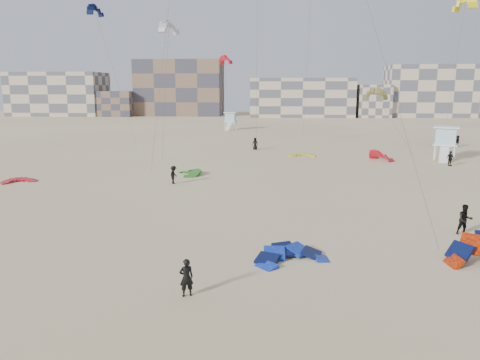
{
  "coord_description": "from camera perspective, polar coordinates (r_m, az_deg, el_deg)",
  "views": [
    {
      "loc": [
        2.03,
        -22.33,
        8.83
      ],
      "look_at": [
        -0.14,
        6.0,
        3.26
      ],
      "focal_mm": 35.0,
      "sensor_mm": 36.0,
      "label": 1
    }
  ],
  "objects": [
    {
      "name": "kitesurfer_f",
      "position": [
        79.71,
        24.98,
        4.33
      ],
      "size": [
        0.53,
        1.63,
        1.76
      ],
      "primitive_type": "imported",
      "rotation": [
        0.0,
        0.0,
        -1.57
      ],
      "color": "black",
      "rests_on": "ground"
    },
    {
      "name": "condo_east",
      "position": [
        161.61,
        22.01,
        10.01
      ],
      "size": [
        26.0,
        14.0,
        16.0
      ],
      "primitive_type": "cube",
      "color": "#C3AE8F",
      "rests_on": "ground"
    },
    {
      "name": "lifeguard_tower_near",
      "position": [
        64.38,
        23.77,
        4.12
      ],
      "size": [
        3.81,
        6.18,
        4.17
      ],
      "rotation": [
        0.0,
        0.0,
        -0.36
      ],
      "color": "white",
      "rests_on": "ground"
    },
    {
      "name": "kite_ground_yellow",
      "position": [
        62.97,
        7.57,
        2.93
      ],
      "size": [
        3.44,
        3.61,
        0.88
      ],
      "primitive_type": null,
      "rotation": [
        0.11,
        0.0,
        0.07
      ],
      "color": "yellow",
      "rests_on": "ground"
    },
    {
      "name": "kite_ground_red_far",
      "position": [
        61.13,
        16.78,
        2.31
      ],
      "size": [
        5.1,
        5.08,
        3.82
      ],
      "primitive_type": null,
      "rotation": [
        0.8,
        0.0,
        2.06
      ],
      "color": "red",
      "rests_on": "ground"
    },
    {
      "name": "kitesurfer_main",
      "position": [
        20.65,
        -6.56,
        -11.73
      ],
      "size": [
        0.73,
        0.63,
        1.69
      ],
      "primitive_type": "imported",
      "rotation": [
        0.0,
        0.0,
        3.57
      ],
      "color": "black",
      "rests_on": "ground"
    },
    {
      "name": "condo_fill_left",
      "position": [
        159.15,
        -14.88,
        8.99
      ],
      "size": [
        12.0,
        10.0,
        8.0
      ],
      "primitive_type": "cube",
      "color": "brown",
      "rests_on": "ground"
    },
    {
      "name": "kite_fly_yellow",
      "position": [
        75.96,
        25.73,
        18.75
      ],
      "size": [
        4.87,
        9.15,
        20.65
      ],
      "rotation": [
        0.0,
        0.0,
        -1.25
      ],
      "color": "yellow",
      "rests_on": "ground"
    },
    {
      "name": "kitesurfer_b",
      "position": [
        31.82,
        25.74,
        -4.38
      ],
      "size": [
        0.96,
        0.76,
        1.89
      ],
      "primitive_type": "imported",
      "rotation": [
        0.0,
        0.0,
        0.05
      ],
      "color": "black",
      "rests_on": "ground"
    },
    {
      "name": "condo_mid",
      "position": [
        152.56,
        7.49,
        9.94
      ],
      "size": [
        32.0,
        16.0,
        12.0
      ],
      "primitive_type": "cube",
      "color": "#C3AE8F",
      "rests_on": "ground"
    },
    {
      "name": "kite_ground_green",
      "position": [
        49.13,
        -6.26,
        0.67
      ],
      "size": [
        4.78,
        4.65,
        1.81
      ],
      "primitive_type": null,
      "rotation": [
        0.25,
        0.0,
        -1.16
      ],
      "color": "#2F801C",
      "rests_on": "ground"
    },
    {
      "name": "lifeguard_tower_far",
      "position": [
        103.04,
        -1.16,
        7.21
      ],
      "size": [
        2.93,
        5.29,
        3.77
      ],
      "rotation": [
        0.0,
        0.0,
        -0.1
      ],
      "color": "white",
      "rests_on": "ground"
    },
    {
      "name": "kitesurfer_c",
      "position": [
        44.44,
        -8.09,
        0.64
      ],
      "size": [
        0.83,
        1.2,
        1.7
      ],
      "primitive_type": "imported",
      "rotation": [
        0.0,
        0.0,
        1.38
      ],
      "color": "black",
      "rests_on": "ground"
    },
    {
      "name": "kitesurfer_d",
      "position": [
        59.31,
        24.26,
        2.4
      ],
      "size": [
        0.88,
        1.1,
        1.75
      ],
      "primitive_type": "imported",
      "rotation": [
        0.0,
        0.0,
        2.09
      ],
      "color": "black",
      "rests_on": "ground"
    },
    {
      "name": "condo_west_a",
      "position": [
        168.51,
        -21.24,
        9.73
      ],
      "size": [
        30.0,
        15.0,
        14.0
      ],
      "primitive_type": "cube",
      "color": "#C3AE8F",
      "rests_on": "ground"
    },
    {
      "name": "condo_west_b",
      "position": [
        159.58,
        -7.33,
        11.06
      ],
      "size": [
        28.0,
        14.0,
        18.0
      ],
      "primitive_type": "cube",
      "color": "brown",
      "rests_on": "ground"
    },
    {
      "name": "ground",
      "position": [
        24.1,
        -0.76,
        -10.41
      ],
      "size": [
        320.0,
        320.0,
        0.0
      ],
      "primitive_type": "plane",
      "color": "beige",
      "rests_on": "ground"
    },
    {
      "name": "kite_ground_blue",
      "position": [
        24.93,
        6.28,
        -9.72
      ],
      "size": [
        5.19,
        5.3,
        2.24
      ],
      "primitive_type": null,
      "rotation": [
        0.29,
        0.0,
        0.44
      ],
      "color": "blue",
      "rests_on": "ground"
    },
    {
      "name": "kite_fly_grey",
      "position": [
        61.38,
        -8.7,
        17.78
      ],
      "size": [
        4.2,
        10.5,
        16.37
      ],
      "rotation": [
        0.0,
        0.0,
        1.08
      ],
      "color": "white",
      "rests_on": "ground"
    },
    {
      "name": "kite_fly_olive",
      "position": [
        63.01,
        16.19,
        9.9
      ],
      "size": [
        4.96,
        11.68,
        8.18
      ],
      "rotation": [
        0.0,
        0.0,
        -0.59
      ],
      "color": "brown",
      "rests_on": "ground"
    },
    {
      "name": "kite_fly_red",
      "position": [
        83.39,
        -1.79,
        14.33
      ],
      "size": [
        4.13,
        4.12,
        13.77
      ],
      "rotation": [
        0.0,
        0.0,
        2.29
      ],
      "color": "red",
      "rests_on": "ground"
    },
    {
      "name": "condo_fill_right",
      "position": [
        153.33,
        15.87,
        9.24
      ],
      "size": [
        10.0,
        10.0,
        10.0
      ],
      "primitive_type": "cube",
      "color": "#C3AE8F",
      "rests_on": "ground"
    },
    {
      "name": "kitesurfer_e",
      "position": [
        68.66,
        1.86,
        4.44
      ],
      "size": [
        0.95,
        0.7,
        1.77
      ],
      "primitive_type": "imported",
      "rotation": [
        0.0,
        0.0,
        -0.16
      ],
      "color": "black",
      "rests_on": "ground"
    },
    {
      "name": "kite_fly_navy",
      "position": [
        77.35,
        -17.27,
        19.04
      ],
      "size": [
        8.53,
        5.86,
        20.39
      ],
      "rotation": [
        0.0,
        0.0,
        1.32
      ],
      "color": "#071038",
      "rests_on": "ground"
    },
    {
      "name": "kite_ground_red",
      "position": [
        49.69,
        -25.37,
        -0.23
      ],
      "size": [
        4.03,
        4.1,
        0.87
      ],
      "primitive_type": null,
      "rotation": [
        0.11,
        0.0,
        0.55
      ],
      "color": "red",
      "rests_on": "ground"
    }
  ]
}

